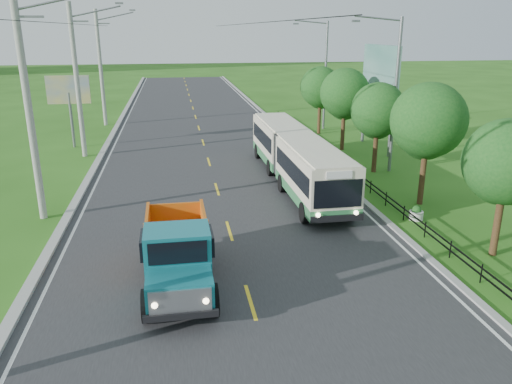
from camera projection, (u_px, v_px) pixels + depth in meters
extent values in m
plane|color=#265915|center=(251.00, 302.00, 15.92)|extent=(240.00, 240.00, 0.00)
cube|color=#28282B|center=(207.00, 155.00, 34.68)|extent=(14.00, 120.00, 0.02)
cube|color=#9E9E99|center=(100.00, 158.00, 33.55)|extent=(0.40, 120.00, 0.15)
cube|color=#9E9E99|center=(306.00, 150.00, 35.77)|extent=(0.30, 120.00, 0.10)
cube|color=silver|center=(108.00, 158.00, 33.65)|extent=(0.12, 120.00, 0.00)
cube|color=silver|center=(300.00, 151.00, 35.71)|extent=(0.12, 120.00, 0.00)
cube|color=yellow|center=(251.00, 302.00, 15.92)|extent=(0.12, 2.20, 0.00)
cube|color=black|center=(346.00, 168.00, 30.20)|extent=(0.04, 40.00, 0.60)
cylinder|color=gray|center=(29.00, 110.00, 21.53)|extent=(0.32, 0.32, 10.00)
cube|color=slate|center=(28.00, 17.00, 20.43)|extent=(1.20, 0.10, 0.10)
cylinder|color=gray|center=(77.00, 82.00, 32.79)|extent=(0.32, 0.32, 10.00)
cube|color=slate|center=(79.00, 21.00, 31.69)|extent=(1.20, 0.10, 0.10)
cube|color=slate|center=(119.00, 3.00, 31.75)|extent=(0.50, 0.18, 0.12)
cylinder|color=gray|center=(101.00, 69.00, 44.04)|extent=(0.32, 0.32, 10.00)
cube|color=slate|center=(102.00, 23.00, 42.94)|extent=(1.20, 0.10, 0.10)
cube|color=slate|center=(132.00, 10.00, 43.00)|extent=(0.50, 0.18, 0.12)
cylinder|color=#382314|center=(498.00, 219.00, 18.86)|extent=(0.28, 0.28, 2.97)
sphere|color=#154A17|center=(507.00, 162.00, 18.17)|extent=(3.18, 3.18, 3.18)
sphere|color=#154A17|center=(501.00, 175.00, 18.86)|extent=(2.33, 2.33, 2.33)
cylinder|color=#382314|center=(423.00, 171.00, 24.42)|extent=(0.28, 0.28, 3.36)
sphere|color=#154A17|center=(428.00, 120.00, 23.64)|extent=(3.60, 3.60, 3.60)
sphere|color=#154A17|center=(426.00, 133.00, 24.36)|extent=(2.64, 2.64, 2.64)
cylinder|color=#382314|center=(375.00, 148.00, 30.10)|extent=(0.28, 0.28, 3.02)
sphere|color=#154A17|center=(378.00, 110.00, 29.40)|extent=(3.24, 3.24, 3.24)
sphere|color=#154A17|center=(377.00, 119.00, 30.10)|extent=(2.38, 2.38, 2.38)
cylinder|color=#382314|center=(343.00, 127.00, 35.70)|extent=(0.28, 0.28, 3.25)
sphere|color=#154A17|center=(345.00, 93.00, 34.94)|extent=(3.48, 3.48, 3.48)
sphere|color=#154A17|center=(345.00, 102.00, 35.66)|extent=(2.55, 2.55, 2.55)
cylinder|color=#382314|center=(319.00, 115.00, 41.35)|extent=(0.28, 0.28, 3.08)
sphere|color=#154A17|center=(320.00, 87.00, 40.63)|extent=(3.30, 3.30, 3.30)
sphere|color=#154A17|center=(321.00, 94.00, 41.34)|extent=(2.42, 2.42, 2.42)
cylinder|color=slate|center=(395.00, 97.00, 29.33)|extent=(0.20, 0.20, 9.00)
cylinder|color=slate|center=(378.00, 18.00, 27.75)|extent=(2.80, 0.10, 0.34)
cube|color=slate|center=(356.00, 21.00, 27.60)|extent=(0.45, 0.16, 0.12)
cylinder|color=slate|center=(325.00, 76.00, 42.46)|extent=(0.20, 0.20, 9.00)
cylinder|color=slate|center=(311.00, 22.00, 40.88)|extent=(2.80, 0.10, 0.34)
cube|color=slate|center=(296.00, 24.00, 40.73)|extent=(0.45, 0.16, 0.12)
cylinder|color=silver|center=(416.00, 215.00, 22.82)|extent=(0.64, 0.64, 0.40)
sphere|color=#154A17|center=(416.00, 210.00, 22.74)|extent=(0.44, 0.44, 0.44)
cylinder|color=silver|center=(355.00, 169.00, 30.32)|extent=(0.64, 0.64, 0.40)
sphere|color=#154A17|center=(355.00, 165.00, 30.25)|extent=(0.44, 0.44, 0.44)
cylinder|color=silver|center=(318.00, 142.00, 37.83)|extent=(0.64, 0.64, 0.40)
sphere|color=#154A17|center=(318.00, 138.00, 37.75)|extent=(0.44, 0.44, 0.44)
cylinder|color=slate|center=(72.00, 120.00, 36.34)|extent=(0.20, 0.20, 4.00)
cube|color=yellow|center=(68.00, 90.00, 35.66)|extent=(3.00, 0.15, 2.00)
cylinder|color=slate|center=(392.00, 120.00, 33.47)|extent=(0.24, 0.24, 5.00)
cylinder|color=slate|center=(364.00, 109.00, 38.16)|extent=(0.24, 0.24, 5.00)
cube|color=#144C47|center=(381.00, 67.00, 34.79)|extent=(0.20, 6.00, 3.00)
cube|color=#2F7743|center=(314.00, 191.00, 24.48)|extent=(2.39, 7.02, 0.51)
cube|color=#F0E6C4|center=(315.00, 168.00, 24.13)|extent=(2.39, 7.02, 1.80)
cube|color=black|center=(315.00, 168.00, 24.12)|extent=(2.43, 6.46, 0.89)
cube|color=#2F7743|center=(280.00, 154.00, 31.70)|extent=(2.39, 6.56, 0.51)
cube|color=#F0E6C4|center=(280.00, 136.00, 31.34)|extent=(2.39, 6.56, 1.80)
cube|color=black|center=(280.00, 136.00, 31.34)|extent=(2.42, 6.00, 0.89)
cube|color=#4C4C4C|center=(295.00, 154.00, 27.92)|extent=(2.20, 0.95, 2.22)
cube|color=black|center=(338.00, 194.00, 20.88)|extent=(2.10, 0.07, 1.21)
cylinder|color=black|center=(305.00, 213.00, 22.34)|extent=(0.31, 0.97, 0.97)
cylinder|color=black|center=(349.00, 210.00, 22.68)|extent=(0.31, 0.97, 0.97)
cylinder|color=black|center=(282.00, 183.00, 26.62)|extent=(0.31, 0.97, 0.97)
cylinder|color=black|center=(320.00, 181.00, 26.97)|extent=(0.31, 0.97, 0.97)
cylinder|color=black|center=(270.00, 168.00, 29.60)|extent=(0.31, 0.97, 0.97)
cylinder|color=black|center=(305.00, 166.00, 29.94)|extent=(0.31, 0.97, 0.97)
cylinder|color=black|center=(258.00, 151.00, 33.62)|extent=(0.31, 0.97, 0.97)
cylinder|color=black|center=(288.00, 150.00, 33.96)|extent=(0.31, 0.97, 0.97)
cube|color=#146D79|center=(180.00, 291.00, 14.59)|extent=(1.96, 1.31, 0.93)
cube|color=#146D79|center=(178.00, 256.00, 15.74)|extent=(2.05, 1.50, 1.85)
cube|color=black|center=(177.00, 243.00, 15.60)|extent=(2.25, 1.22, 0.65)
cube|color=black|center=(179.00, 271.00, 16.71)|extent=(0.97, 5.57, 0.23)
cube|color=#C04C12|center=(176.00, 227.00, 17.90)|extent=(2.15, 2.80, 1.20)
cylinder|color=black|center=(147.00, 306.00, 14.76)|extent=(0.33, 1.02, 1.02)
cylinder|color=black|center=(213.00, 300.00, 15.08)|extent=(0.33, 1.02, 1.02)
cylinder|color=black|center=(151.00, 253.00, 18.23)|extent=(0.33, 1.02, 1.02)
cylinder|color=black|center=(204.00, 249.00, 18.55)|extent=(0.33, 1.02, 1.02)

